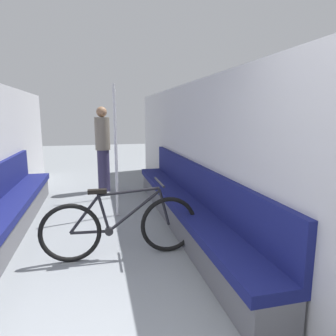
{
  "coord_description": "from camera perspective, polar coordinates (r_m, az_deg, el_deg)",
  "views": [
    {
      "loc": [
        0.0,
        -1.14,
        1.59
      ],
      "look_at": [
        0.92,
        2.66,
        0.89
      ],
      "focal_mm": 32.0,
      "sensor_mm": 36.0,
      "label": 1
    }
  ],
  "objects": [
    {
      "name": "bicycle",
      "position": [
        3.44,
        -9.01,
        -10.99
      ],
      "size": [
        1.75,
        0.46,
        0.85
      ],
      "rotation": [
        0.0,
        0.0,
        0.08
      ],
      "color": "black",
      "rests_on": "ground"
    },
    {
      "name": "bench_seat_row_right",
      "position": [
        4.3,
        3.13,
        -7.37
      ],
      "size": [
        0.45,
        4.7,
        0.9
      ],
      "color": "#5B5B60",
      "rests_on": "ground"
    },
    {
      "name": "bench_seat_row_left",
      "position": [
        4.3,
        -29.4,
        -8.7
      ],
      "size": [
        0.45,
        4.7,
        0.9
      ],
      "color": "#5B5B60",
      "rests_on": "ground"
    },
    {
      "name": "grab_pole_near",
      "position": [
        4.68,
        -9.99,
        2.7
      ],
      "size": [
        0.08,
        0.08,
        2.04
      ],
      "color": "gray",
      "rests_on": "ground"
    },
    {
      "name": "wall_right",
      "position": [
        4.32,
        5.92,
        2.69
      ],
      "size": [
        0.1,
        8.98,
        2.06
      ],
      "primitive_type": "cube",
      "color": "#B2B2B7",
      "rests_on": "ground"
    },
    {
      "name": "passenger_standing",
      "position": [
        6.3,
        -12.34,
        3.71
      ],
      "size": [
        0.3,
        0.3,
        1.74
      ],
      "rotation": [
        0.0,
        0.0,
        -0.97
      ],
      "color": "#332D4C",
      "rests_on": "ground"
    },
    {
      "name": "grab_pole_far",
      "position": [
        5.74,
        -9.86,
        4.08
      ],
      "size": [
        0.08,
        0.08,
        2.04
      ],
      "color": "gray",
      "rests_on": "ground"
    }
  ]
}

